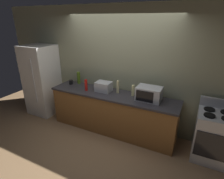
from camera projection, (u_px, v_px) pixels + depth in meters
name	position (u px, v px, depth m)	size (l,w,h in m)	color
ground_plane	(104.00, 139.00, 3.86)	(8.00, 8.00, 0.00)	#93704C
back_wall	(120.00, 69.00, 4.03)	(6.40, 0.10, 2.70)	gray
counter_run	(112.00, 112.00, 4.02)	(2.84, 0.64, 0.90)	brown
refrigerator	(42.00, 80.00, 4.71)	(0.72, 0.73, 1.80)	white
stove_range	(213.00, 136.00, 3.19)	(0.60, 0.61, 1.08)	#B7BABF
microwave	(149.00, 94.00, 3.52)	(0.48, 0.35, 0.27)	#B7BABF
toaster_oven	(104.00, 87.00, 3.97)	(0.34, 0.26, 0.21)	#B7BABF
bottle_olive_oil	(79.00, 78.00, 4.42)	(0.08, 0.08, 0.29)	#4C6B19
bottle_hot_sauce	(86.00, 85.00, 3.99)	(0.06, 0.06, 0.26)	red
bottle_vinegar	(133.00, 90.00, 3.74)	(0.06, 0.06, 0.23)	beige
bottle_hand_soap	(118.00, 87.00, 3.86)	(0.06, 0.06, 0.28)	beige
mug_black	(71.00, 82.00, 4.41)	(0.09, 0.09, 0.10)	black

